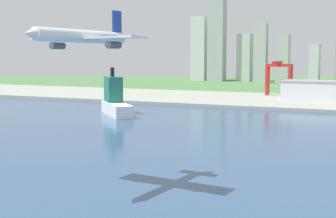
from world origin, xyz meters
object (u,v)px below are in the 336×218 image
at_px(airplane_landing, 82,37).
at_px(warehouse_main, 321,90).
at_px(port_crane_red, 279,71).
at_px(ferry_boat, 115,101).

height_order(airplane_landing, warehouse_main, airplane_landing).
xyz_separation_m(airplane_landing, port_crane_red, (-17.57, 354.88, -19.82)).
distance_m(ferry_boat, warehouse_main, 197.48).
distance_m(airplane_landing, port_crane_red, 355.87).
bearing_deg(airplane_landing, ferry_boat, 118.78).
relative_size(ferry_boat, warehouse_main, 0.65).
relative_size(airplane_landing, port_crane_red, 1.20).
distance_m(airplane_landing, warehouse_main, 327.62).
bearing_deg(ferry_boat, port_crane_red, 68.39).
bearing_deg(warehouse_main, airplane_landing, -94.87).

